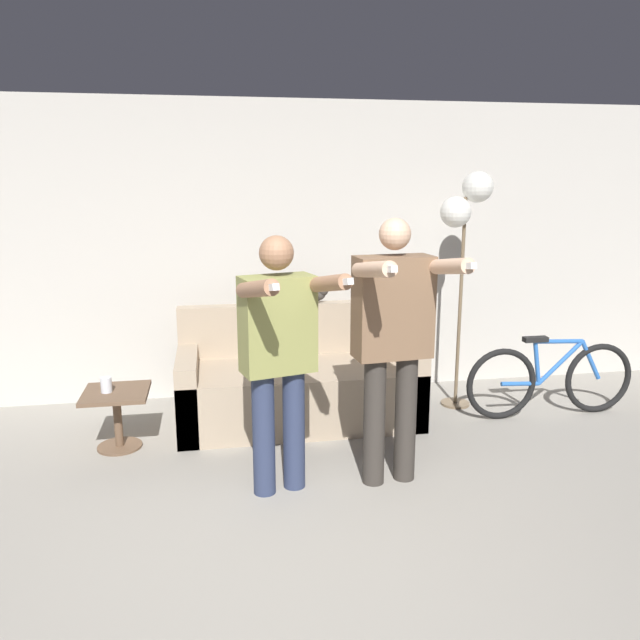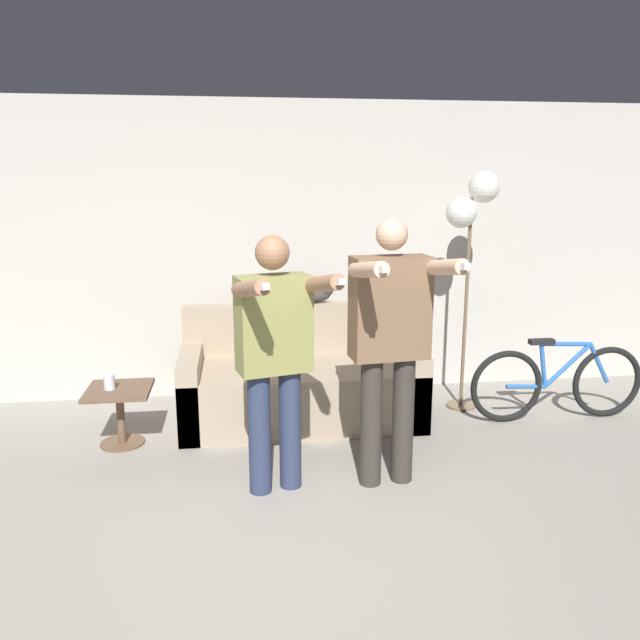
% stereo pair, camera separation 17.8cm
% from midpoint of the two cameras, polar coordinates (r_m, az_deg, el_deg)
% --- Properties ---
extents(ground_plane, '(16.00, 16.00, 0.00)m').
position_cam_midpoint_polar(ground_plane, '(3.08, -2.60, -26.24)').
color(ground_plane, gray).
extents(wall_back, '(10.00, 0.05, 2.60)m').
position_cam_midpoint_polar(wall_back, '(5.57, -5.57, 6.21)').
color(wall_back, beige).
rests_on(wall_back, ground_plane).
extents(couch, '(1.91, 0.89, 0.90)m').
position_cam_midpoint_polar(couch, '(5.12, -0.75, -5.92)').
color(couch, tan).
rests_on(couch, ground_plane).
extents(person_left, '(0.62, 0.75, 1.62)m').
position_cam_midpoint_polar(person_left, '(3.78, -2.80, -2.58)').
color(person_left, '#2D3856').
rests_on(person_left, ground_plane).
extents(person_right, '(0.59, 0.71, 1.71)m').
position_cam_midpoint_polar(person_right, '(3.88, 7.75, -1.30)').
color(person_right, '#38332D').
rests_on(person_right, ground_plane).
extents(cat, '(0.47, 0.14, 0.16)m').
position_cam_midpoint_polar(cat, '(5.28, 0.23, 2.30)').
color(cat, '#3D3833').
rests_on(cat, couch).
extents(floor_lamp, '(0.43, 0.25, 2.00)m').
position_cam_midpoint_polar(floor_lamp, '(5.29, 14.68, 9.49)').
color(floor_lamp, '#756047').
rests_on(floor_lamp, ground_plane).
extents(side_table, '(0.46, 0.46, 0.44)m').
position_cam_midpoint_polar(side_table, '(4.84, -16.83, -7.37)').
color(side_table, brown).
rests_on(side_table, ground_plane).
extents(cup, '(0.08, 0.08, 0.11)m').
position_cam_midpoint_polar(cup, '(4.78, -17.70, -5.43)').
color(cup, silver).
rests_on(cup, side_table).
extents(bicycle, '(1.47, 0.07, 0.69)m').
position_cam_midpoint_polar(bicycle, '(5.48, 21.75, -5.32)').
color(bicycle, black).
rests_on(bicycle, ground_plane).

